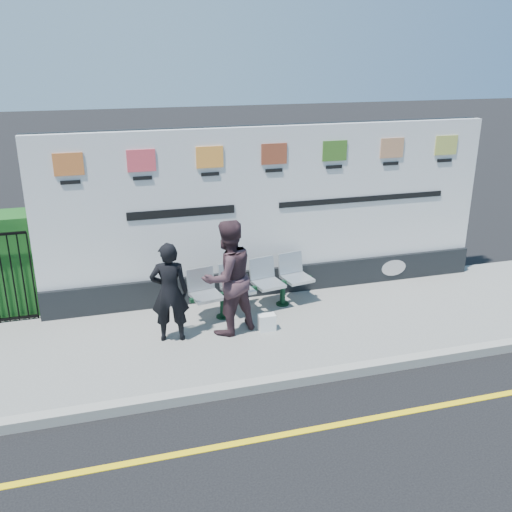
{
  "coord_description": "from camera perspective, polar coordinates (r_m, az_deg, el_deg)",
  "views": [
    {
      "loc": [
        -2.41,
        -5.34,
        4.35
      ],
      "look_at": [
        -0.1,
        2.79,
        1.25
      ],
      "focal_mm": 40.0,
      "sensor_mm": 36.0,
      "label": 1
    }
  ],
  "objects": [
    {
      "name": "bench",
      "position": [
        9.68,
        -0.26,
        -4.24
      ],
      "size": [
        2.23,
        0.94,
        0.46
      ],
      "primitive_type": null,
      "rotation": [
        0.0,
        0.0,
        0.18
      ],
      "color": "#B5BABE",
      "rests_on": "pavement"
    },
    {
      "name": "kerb",
      "position": [
        8.02,
        4.26,
        -12.17
      ],
      "size": [
        14.0,
        0.18,
        0.14
      ],
      "primitive_type": "cube",
      "color": "gray",
      "rests_on": "ground"
    },
    {
      "name": "billboard",
      "position": [
        10.07,
        1.6,
        3.23
      ],
      "size": [
        8.0,
        0.3,
        3.0
      ],
      "color": "black",
      "rests_on": "pavement"
    },
    {
      "name": "handbag_brown",
      "position": [
        9.44,
        -1.81,
        -2.75
      ],
      "size": [
        0.25,
        0.14,
        0.19
      ],
      "primitive_type": "cube",
      "rotation": [
        0.0,
        0.0,
        -0.19
      ],
      "color": "#311D0D",
      "rests_on": "bench"
    },
    {
      "name": "ground",
      "position": [
        7.3,
        7.04,
        -16.62
      ],
      "size": [
        80.0,
        80.0,
        0.0
      ],
      "primitive_type": "plane",
      "color": "black"
    },
    {
      "name": "woman_left",
      "position": [
        8.64,
        -8.64,
        -3.6
      ],
      "size": [
        0.62,
        0.46,
        1.57
      ],
      "primitive_type": "imported",
      "rotation": [
        0.0,
        0.0,
        2.99
      ],
      "color": "black",
      "rests_on": "pavement"
    },
    {
      "name": "pavement",
      "position": [
        9.25,
        1.06,
        -7.47
      ],
      "size": [
        14.0,
        3.0,
        0.12
      ],
      "primitive_type": "cube",
      "color": "slate",
      "rests_on": "ground"
    },
    {
      "name": "carrier_bag_white",
      "position": [
        9.08,
        1.09,
        -6.66
      ],
      "size": [
        0.27,
        0.16,
        0.27
      ],
      "primitive_type": "cube",
      "color": "silver",
      "rests_on": "pavement"
    },
    {
      "name": "woman_right",
      "position": [
        8.75,
        -2.83,
        -2.15
      ],
      "size": [
        1.08,
        0.97,
        1.83
      ],
      "primitive_type": "imported",
      "rotation": [
        0.0,
        0.0,
        3.51
      ],
      "color": "#3C272D",
      "rests_on": "pavement"
    },
    {
      "name": "yellow_line",
      "position": [
        7.29,
        7.04,
        -16.6
      ],
      "size": [
        14.0,
        0.1,
        0.01
      ],
      "primitive_type": "cube",
      "color": "yellow",
      "rests_on": "ground"
    }
  ]
}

